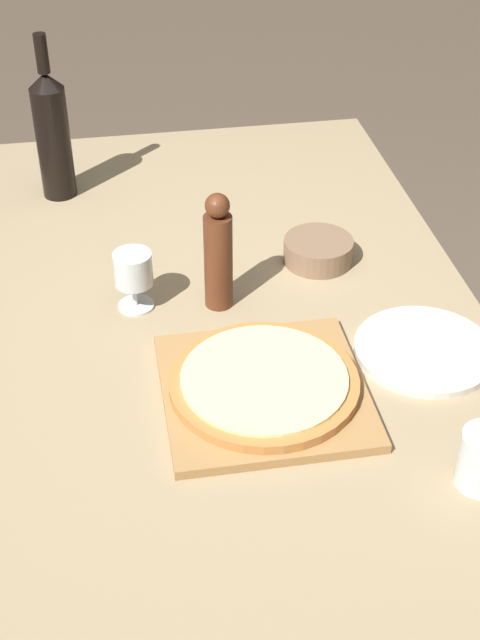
% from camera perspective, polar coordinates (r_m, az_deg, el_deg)
% --- Properties ---
extents(ground_plane, '(12.00, 12.00, 0.00)m').
position_cam_1_polar(ground_plane, '(2.20, -0.08, -16.18)').
color(ground_plane, brown).
extents(dining_table, '(0.96, 1.77, 0.74)m').
position_cam_1_polar(dining_table, '(1.72, -0.10, -2.72)').
color(dining_table, '#9E8966').
rests_on(dining_table, ground_plane).
extents(cutting_board, '(0.34, 0.34, 0.02)m').
position_cam_1_polar(cutting_board, '(1.52, 1.55, -4.56)').
color(cutting_board, '#A87A47').
rests_on(cutting_board, dining_table).
extents(pizza, '(0.32, 0.32, 0.02)m').
position_cam_1_polar(pizza, '(1.51, 1.56, -3.98)').
color(pizza, '#BC7A3D').
rests_on(pizza, cutting_board).
extents(wine_bottle, '(0.08, 0.08, 0.38)m').
position_cam_1_polar(wine_bottle, '(2.09, -11.91, 11.63)').
color(wine_bottle, black).
rests_on(wine_bottle, dining_table).
extents(pepper_mill, '(0.05, 0.05, 0.24)m').
position_cam_1_polar(pepper_mill, '(1.67, -1.41, 4.26)').
color(pepper_mill, '#5B2D19').
rests_on(pepper_mill, dining_table).
extents(wine_glass, '(0.07, 0.07, 0.12)m').
position_cam_1_polar(wine_glass, '(1.70, -6.85, 3.11)').
color(wine_glass, silver).
rests_on(wine_glass, dining_table).
extents(small_bowl, '(0.14, 0.14, 0.05)m').
position_cam_1_polar(small_bowl, '(1.86, 5.03, 4.45)').
color(small_bowl, '#84664C').
rests_on(small_bowl, dining_table).
extents(dinner_plate, '(0.25, 0.25, 0.01)m').
position_cam_1_polar(dinner_plate, '(1.65, 11.71, -1.89)').
color(dinner_plate, silver).
rests_on(dinner_plate, dining_table).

